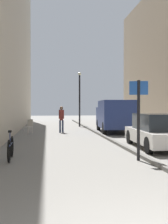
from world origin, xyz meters
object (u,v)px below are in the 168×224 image
object	(u,v)px
cafe_chair_near_window	(29,126)
bicycle_leaning	(11,148)
delivery_van	(114,115)
pedestrian_main_foreground	(61,117)
parked_car	(157,131)
street_sign_post	(139,113)
lamp_post	(80,96)

from	to	relation	value
cafe_chair_near_window	bicycle_leaning	bearing A→B (deg)	126.95
delivery_van	bicycle_leaning	distance (m)	10.79
delivery_van	bicycle_leaning	bearing A→B (deg)	-117.91
pedestrian_main_foreground	parked_car	distance (m)	8.30
pedestrian_main_foreground	street_sign_post	xyz separation A→B (m)	(1.98, -9.97, 0.52)
lamp_post	street_sign_post	bearing A→B (deg)	-89.60
delivery_van	bicycle_leaning	xyz separation A→B (m)	(-5.76, -9.09, -0.79)
bicycle_leaning	delivery_van	bearing A→B (deg)	55.51
delivery_van	cafe_chair_near_window	world-z (taller)	delivery_van
street_sign_post	lamp_post	world-z (taller)	lamp_post
delivery_van	parked_car	size ratio (longest dim) A/B	1.18
delivery_van	street_sign_post	size ratio (longest dim) A/B	1.95
delivery_van	lamp_post	distance (m)	6.04
bicycle_leaning	street_sign_post	bearing A→B (deg)	-11.69
street_sign_post	cafe_chair_near_window	world-z (taller)	street_sign_post
parked_car	street_sign_post	xyz separation A→B (m)	(-1.69, -2.53, 0.83)
street_sign_post	pedestrian_main_foreground	bearing A→B (deg)	-63.93
street_sign_post	parked_car	bearing A→B (deg)	-108.84
street_sign_post	cafe_chair_near_window	size ratio (longest dim) A/B	2.77
delivery_van	parked_car	distance (m)	7.27
pedestrian_main_foreground	cafe_chair_near_window	distance (m)	2.29
delivery_van	parked_car	world-z (taller)	delivery_van
delivery_van	lamp_post	bearing A→B (deg)	111.71
bicycle_leaning	parked_car	bearing A→B (deg)	15.36
parked_car	lamp_post	bearing A→B (deg)	101.04
parked_car	lamp_post	distance (m)	13.12
pedestrian_main_foreground	bicycle_leaning	bearing A→B (deg)	-99.13
delivery_van	pedestrian_main_foreground	bearing A→B (deg)	-178.53
pedestrian_main_foreground	lamp_post	world-z (taller)	lamp_post
bicycle_leaning	cafe_chair_near_window	world-z (taller)	bicycle_leaning
lamp_post	cafe_chair_near_window	world-z (taller)	lamp_post
delivery_van	lamp_post	size ratio (longest dim) A/B	1.06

